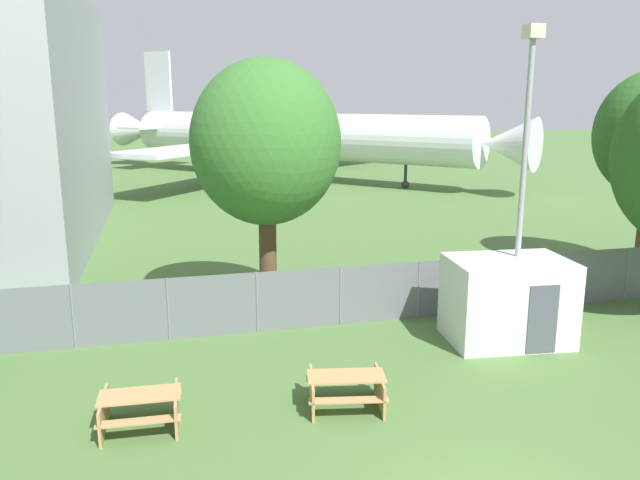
# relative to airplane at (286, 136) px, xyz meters

# --- Properties ---
(perimeter_fence) EXTENTS (56.07, 0.07, 1.84)m
(perimeter_fence) POSITION_rel_airplane_xyz_m (-5.38, -36.37, -2.76)
(perimeter_fence) COLOR slate
(perimeter_fence) RESTS_ON ground
(airplane) EXTENTS (31.46, 33.68, 11.34)m
(airplane) POSITION_rel_airplane_xyz_m (0.00, 0.00, 0.00)
(airplane) COLOR silver
(airplane) RESTS_ON ground
(portable_cabin) EXTENTS (3.49, 2.53, 2.39)m
(portable_cabin) POSITION_rel_airplane_xyz_m (-1.15, -38.73, -2.48)
(portable_cabin) COLOR silver
(portable_cabin) RESTS_ON ground
(picnic_bench_near_cabin) EXTENTS (1.95, 1.69, 0.76)m
(picnic_bench_near_cabin) POSITION_rel_airplane_xyz_m (-6.69, -41.44, -3.20)
(picnic_bench_near_cabin) COLOR tan
(picnic_bench_near_cabin) RESTS_ON ground
(picnic_bench_open_grass) EXTENTS (1.73, 1.47, 0.76)m
(picnic_bench_open_grass) POSITION_rel_airplane_xyz_m (-11.11, -41.28, -3.20)
(picnic_bench_open_grass) COLOR tan
(picnic_bench_open_grass) RESTS_ON ground
(tree_behind_benches) EXTENTS (4.57, 4.57, 7.98)m
(tree_behind_benches) POSITION_rel_airplane_xyz_m (-7.34, -34.88, 1.76)
(tree_behind_benches) COLOR brown
(tree_behind_benches) RESTS_ON ground
(light_mast) EXTENTS (0.44, 0.44, 8.67)m
(light_mast) POSITION_rel_airplane_xyz_m (-0.74, -38.43, 1.55)
(light_mast) COLOR #99999E
(light_mast) RESTS_ON ground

